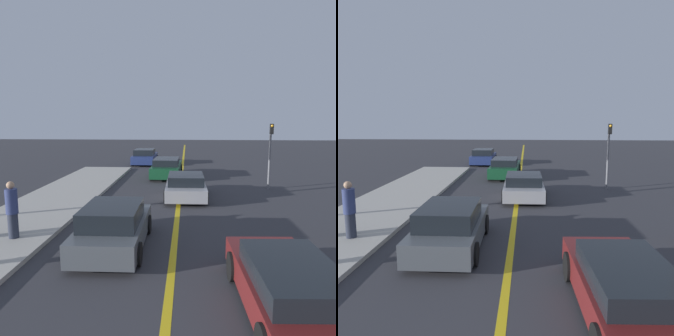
% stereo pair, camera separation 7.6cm
% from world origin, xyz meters
% --- Properties ---
extents(road_center_line, '(0.20, 60.00, 0.01)m').
position_xyz_m(road_center_line, '(0.00, 18.00, 0.00)').
color(road_center_line, gold).
rests_on(road_center_line, ground_plane).
extents(sidewalk_left, '(3.60, 24.33, 0.14)m').
position_xyz_m(sidewalk_left, '(-5.74, 12.17, 0.07)').
color(sidewalk_left, '#ADA89E').
rests_on(sidewalk_left, ground_plane).
extents(car_near_right_lane, '(2.02, 4.56, 1.19)m').
position_xyz_m(car_near_right_lane, '(2.38, 5.62, 0.60)').
color(car_near_right_lane, maroon).
rests_on(car_near_right_lane, ground_plane).
extents(car_ahead_center, '(1.97, 4.00, 1.36)m').
position_xyz_m(car_ahead_center, '(-1.79, 8.86, 0.65)').
color(car_ahead_center, '#4C5156').
rests_on(car_ahead_center, ground_plane).
extents(car_far_distant, '(2.05, 3.92, 1.19)m').
position_xyz_m(car_far_distant, '(0.32, 15.29, 0.59)').
color(car_far_distant, '#9E9EA3').
rests_on(car_far_distant, ground_plane).
extents(car_parked_left_lot, '(2.02, 4.37, 1.27)m').
position_xyz_m(car_parked_left_lot, '(-0.98, 21.05, 0.63)').
color(car_parked_left_lot, '#144728').
rests_on(car_parked_left_lot, ground_plane).
extents(car_oncoming_far, '(1.98, 3.90, 1.30)m').
position_xyz_m(car_oncoming_far, '(-3.23, 27.15, 0.63)').
color(car_oncoming_far, navy).
rests_on(car_oncoming_far, ground_plane).
extents(pedestrian_far_standing, '(0.37, 0.37, 1.80)m').
position_xyz_m(pedestrian_far_standing, '(-5.05, 9.14, 1.04)').
color(pedestrian_far_standing, '#282D3D').
rests_on(pedestrian_far_standing, sidewalk_left).
extents(traffic_light, '(0.18, 0.40, 3.58)m').
position_xyz_m(traffic_light, '(4.86, 17.53, 2.23)').
color(traffic_light, slate).
rests_on(traffic_light, ground_plane).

